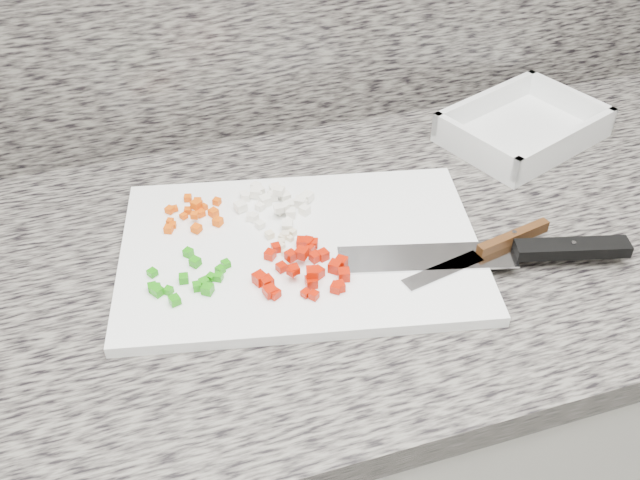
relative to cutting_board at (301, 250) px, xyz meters
The scene contains 11 objects.
cabinet 0.48m from the cutting_board, ahead, with size 3.92×0.62×0.86m, color silver.
countertop 0.07m from the cutting_board, ahead, with size 3.96×0.64×0.04m, color slate.
cutting_board is the anchor object (origin of this frame).
carrot_pile 0.16m from the cutting_board, 139.99° to the left, with size 0.09×0.09×0.02m.
onion_pile 0.09m from the cutting_board, 96.22° to the left, with size 0.11×0.12×0.02m.
green_pepper_pile 0.15m from the cutting_board, behind, with size 0.10×0.10×0.01m.
red_pepper_pile 0.06m from the cutting_board, 100.79° to the right, with size 0.12×0.11×0.02m.
garlic_pile 0.03m from the cutting_board, 140.95° to the left, with size 0.04×0.06×0.01m.
chef_knife 0.28m from the cutting_board, 21.43° to the right, with size 0.37×0.13×0.02m.
paring_knife 0.25m from the cutting_board, 19.62° to the right, with size 0.22×0.06×0.02m.
tray 0.45m from the cutting_board, 21.49° to the left, with size 0.28×0.24×0.05m.
Camera 1 is at (-0.25, 0.76, 1.51)m, focal length 40.00 mm.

